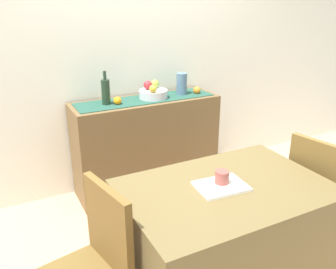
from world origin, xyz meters
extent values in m
cube|color=tan|center=(0.00, 0.00, -0.01)|extent=(6.40, 6.40, 0.02)
cube|color=silver|center=(0.00, 1.18, 1.35)|extent=(6.40, 0.06, 2.70)
cube|color=brown|center=(0.09, 0.92, 0.44)|extent=(1.34, 0.42, 0.89)
cube|color=#214A3D|center=(0.09, 0.92, 0.89)|extent=(1.26, 0.32, 0.01)
cylinder|color=silver|center=(0.17, 0.92, 0.93)|extent=(0.26, 0.26, 0.07)
sphere|color=#91AC3C|center=(0.21, 0.98, 1.01)|extent=(0.08, 0.08, 0.08)
sphere|color=gold|center=(0.13, 0.84, 1.00)|extent=(0.07, 0.07, 0.07)
sphere|color=#B1282F|center=(0.14, 0.97, 1.01)|extent=(0.08, 0.08, 0.08)
cylinder|color=#203525|center=(-0.27, 0.92, 1.00)|extent=(0.07, 0.07, 0.22)
cylinder|color=#203525|center=(-0.27, 0.92, 1.14)|extent=(0.03, 0.03, 0.07)
cylinder|color=slate|center=(0.46, 0.92, 0.99)|extent=(0.10, 0.10, 0.20)
sphere|color=orange|center=(-0.19, 0.88, 0.92)|extent=(0.07, 0.07, 0.07)
sphere|color=orange|center=(0.60, 0.88, 0.92)|extent=(0.07, 0.07, 0.07)
cube|color=brown|center=(-0.03, -0.49, 0.37)|extent=(1.18, 0.80, 0.74)
cube|color=white|center=(-0.06, -0.48, 0.75)|extent=(0.30, 0.23, 0.02)
cylinder|color=#93453E|center=(-0.05, -0.46, 0.79)|extent=(0.08, 0.08, 0.09)
cube|color=brown|center=(-0.72, -0.45, 0.68)|extent=(0.12, 0.40, 0.45)
cube|color=brown|center=(0.84, -0.49, 0.23)|extent=(0.47, 0.47, 0.45)
cube|color=brown|center=(0.67, -0.52, 0.68)|extent=(0.12, 0.40, 0.45)
camera|label=1|loc=(-1.14, -1.92, 1.76)|focal=38.09mm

